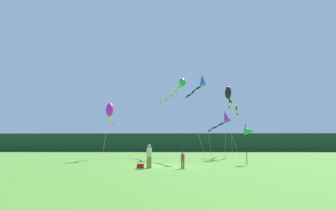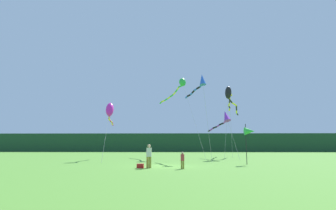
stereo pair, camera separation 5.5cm
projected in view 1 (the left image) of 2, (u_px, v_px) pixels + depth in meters
ground_plane at (166, 166)px, 22.43m from camera, size 120.00×120.00×0.00m
distant_treeline at (172, 143)px, 67.27m from camera, size 108.00×2.22×4.47m
person_adult at (149, 155)px, 20.50m from camera, size 0.39×0.39×1.77m
person_child at (183, 159)px, 19.77m from camera, size 0.27×0.27×1.23m
cooler_box at (141, 166)px, 20.40m from camera, size 0.51×0.40×0.33m
banner_flag_pole at (249, 132)px, 24.39m from camera, size 0.90×0.70×3.59m
kite_black at (229, 96)px, 36.68m from camera, size 3.88×8.57×9.54m
kite_purple at (224, 118)px, 33.94m from camera, size 2.83×6.45×6.07m
kite_blue at (200, 82)px, 29.99m from camera, size 2.43×5.32×9.43m
kite_green at (180, 86)px, 37.69m from camera, size 5.96×10.92×10.84m
kite_yellow at (229, 95)px, 39.81m from camera, size 1.69×7.99×9.89m
kite_magenta at (110, 111)px, 31.69m from camera, size 1.13×8.60×6.73m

